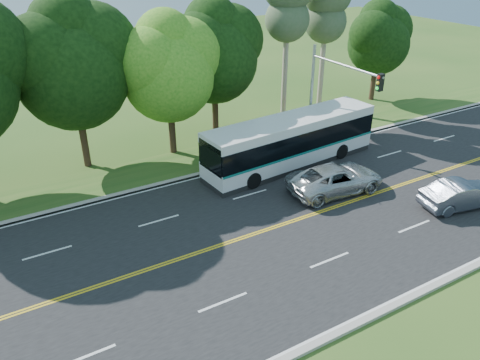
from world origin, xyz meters
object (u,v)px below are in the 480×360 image
transit_bus (291,142)px  suv (336,179)px  sedan (462,194)px  traffic_signal (331,88)px

transit_bus → suv: 4.23m
transit_bus → sedan: (4.89, -8.90, -0.80)m
suv → sedan: bearing=-130.4°
transit_bus → suv: bearing=-92.4°
transit_bus → traffic_signal: bearing=-8.4°
sedan → suv: bearing=56.5°
sedan → traffic_signal: bearing=25.5°
traffic_signal → suv: 6.11m
traffic_signal → sedan: 9.80m
traffic_signal → sedan: size_ratio=1.53×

